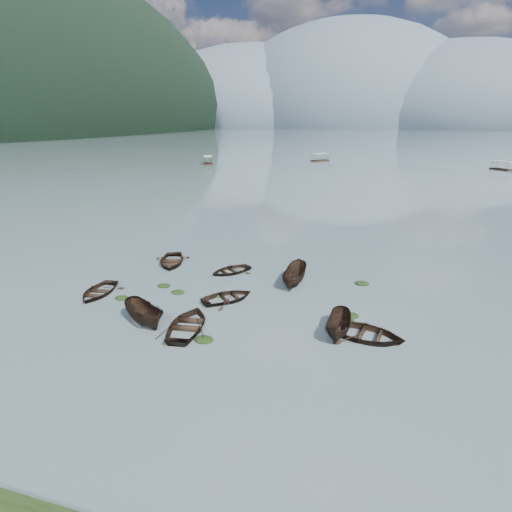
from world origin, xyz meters
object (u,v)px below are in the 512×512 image
(rowboat_3, at_px, (189,329))
(pontoon_left, at_px, (208,164))
(rowboat_0, at_px, (99,294))
(pontoon_centre, at_px, (320,161))

(rowboat_3, xyz_separation_m, pontoon_left, (-39.60, 97.83, 0.00))
(rowboat_0, xyz_separation_m, rowboat_3, (9.23, -3.08, 0.00))
(rowboat_0, xyz_separation_m, pontoon_left, (-30.37, 94.75, 0.00))
(rowboat_0, height_order, pontoon_left, pontoon_left)
(rowboat_0, height_order, rowboat_3, rowboat_3)
(rowboat_3, distance_m, pontoon_centre, 118.70)
(pontoon_centre, bearing_deg, rowboat_3, -47.56)
(rowboat_0, distance_m, rowboat_3, 9.74)
(rowboat_0, relative_size, rowboat_3, 0.88)
(rowboat_0, relative_size, pontoon_left, 0.65)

